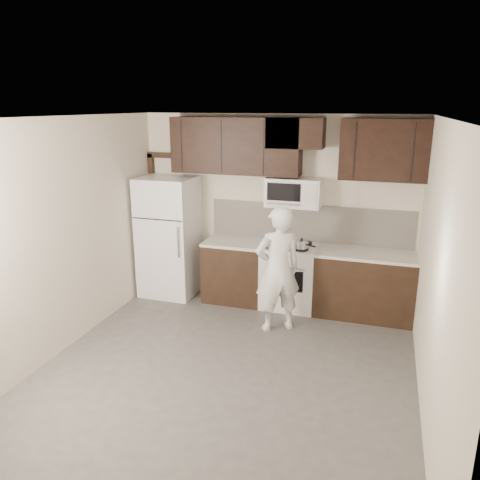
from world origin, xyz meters
The scene contains 14 objects.
floor centered at (0.00, 0.00, 0.00)m, with size 4.50×4.50×0.00m, color #494745.
back_wall centered at (0.00, 2.25, 1.35)m, with size 4.00×4.00×0.00m, color beige.
ceiling centered at (0.00, 0.00, 2.70)m, with size 4.50×4.50×0.00m, color white.
counter_run centered at (0.60, 1.94, 0.46)m, with size 2.95×0.64×0.91m.
stove centered at (0.30, 1.94, 0.46)m, with size 0.76×0.66×0.94m.
backsplash centered at (0.50, 2.24, 1.18)m, with size 2.90×0.02×0.54m, color beige.
upper_cabinets centered at (0.21, 2.08, 2.28)m, with size 3.48×0.35×0.78m.
microwave centered at (0.30, 2.06, 1.65)m, with size 0.76×0.42×0.40m.
refrigerator centered at (-1.55, 1.89, 0.90)m, with size 0.80×0.76×1.80m.
door_trim centered at (-1.92, 2.21, 1.25)m, with size 0.50×0.08×2.12m.
saucepan centered at (0.48, 1.79, 0.98)m, with size 0.30×0.19×0.17m.
baking_tray centered at (0.11, 1.84, 0.92)m, with size 0.41×0.31×0.02m, color black.
pizza centered at (0.11, 1.84, 0.94)m, with size 0.28×0.28×0.02m, color beige.
person centered at (0.30, 1.17, 0.82)m, with size 0.60×0.39×1.64m, color silver.
Camera 1 is at (1.50, -4.27, 2.82)m, focal length 35.00 mm.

